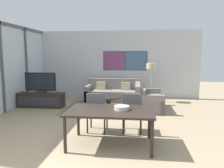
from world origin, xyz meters
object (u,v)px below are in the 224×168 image
sofa_side (146,101)px  fruit_bowl (122,107)px  television (40,83)px  sofa_main (113,93)px  dining_table (111,113)px  dining_chair_centre (132,110)px  tv_console (41,100)px  dining_chair_left (97,110)px  floor_lamp (151,69)px  coffee_table (108,99)px

sofa_side → fruit_bowl: (-0.60, -3.02, 0.49)m
television → sofa_main: (2.34, 1.41, -0.57)m
dining_table → fruit_bowl: bearing=9.1°
television → sofa_main: bearing=31.0°
sofa_main → dining_table: bearing=-84.2°
television → dining_chair_centre: 3.86m
tv_console → sofa_side: size_ratio=1.06×
dining_chair_left → floor_lamp: 3.97m
tv_console → floor_lamp: (3.82, 1.41, 1.02)m
tv_console → sofa_main: bearing=31.0°
tv_console → television: bearing=90.0°
fruit_bowl → dining_chair_centre: bearing=75.1°
coffee_table → floor_lamp: (1.48, 1.35, 0.96)m
floor_lamp → dining_chair_left: bearing=-111.8°
floor_lamp → dining_chair_centre: bearing=-100.1°
dining_chair_left → tv_console: bearing=137.0°
sofa_side → dining_table: sofa_side is taller
floor_lamp → television: bearing=-159.8°
tv_console → floor_lamp: size_ratio=1.07×
sofa_side → dining_chair_left: bearing=152.5°
fruit_bowl → dining_table: bearing=-170.9°
television → floor_lamp: 4.09m
tv_console → television: 0.59m
dining_table → dining_chair_left: size_ratio=1.81×
dining_chair_centre → sofa_side: bearing=80.0°
sofa_side → fruit_bowl: bearing=168.8°
dining_chair_centre → dining_chair_left: bearing=-176.3°
television → tv_console: bearing=-90.0°
tv_console → dining_chair_centre: (3.19, -2.16, 0.28)m
sofa_side → coffee_table: sofa_side is taller
tv_console → sofa_main: 2.73m
tv_console → sofa_main: (2.34, 1.41, 0.03)m
dining_table → floor_lamp: size_ratio=1.14×
dining_chair_centre → dining_table: bearing=-118.3°
floor_lamp → coffee_table: bearing=-137.7°
coffee_table → dining_table: bearing=-81.6°
coffee_table → dining_chair_centre: size_ratio=0.94×
coffee_table → sofa_main: bearing=90.0°
television → fruit_bowl: bearing=-43.9°
floor_lamp → fruit_bowl: bearing=-100.9°
floor_lamp → tv_console: bearing=-159.7°
television → floor_lamp: (3.82, 1.41, 0.43)m
coffee_table → dining_table: 3.03m
television → coffee_table: 2.40m
dining_table → tv_console: bearing=133.6°
sofa_main → dining_chair_left: (0.03, -3.62, 0.25)m
sofa_main → coffee_table: bearing=-90.0°
dining_chair_left → television: bearing=137.0°
dining_chair_centre → floor_lamp: 3.70m
sofa_side → television: bearing=92.2°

